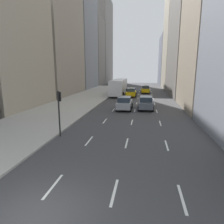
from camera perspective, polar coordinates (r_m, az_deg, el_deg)
ground_plane at (r=8.47m, az=-21.53°, el=-26.44°), size 160.00×160.00×0.00m
sidewalk_left at (r=34.70m, az=-8.95°, el=3.29°), size 8.00×66.00×0.15m
lane_markings at (r=29.09m, az=6.81°, el=1.57°), size 5.72×56.00×0.01m
building_row_left at (r=55.63m, az=-10.43°, el=22.91°), size 6.00×86.55×36.78m
building_row_right at (r=47.59m, az=20.47°, el=21.14°), size 6.00×81.13×34.00m
taxi_lead at (r=39.77m, az=5.50°, el=5.62°), size 2.02×4.40×1.87m
taxi_second at (r=46.72m, az=9.53°, el=6.43°), size 2.02×4.40×1.87m
sedan_black_near at (r=27.02m, az=9.65°, el=2.62°), size 2.02×4.52×1.77m
sedan_silver_behind at (r=26.53m, az=3.59°, el=2.58°), size 2.02×4.50×1.75m
city_bus at (r=42.41m, az=1.93°, el=7.28°), size 2.80×11.61×3.25m
traffic_light_pole at (r=16.00m, az=-14.86°, el=1.61°), size 0.24×0.42×3.60m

